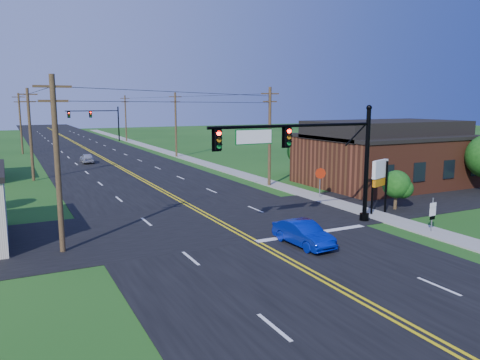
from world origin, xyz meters
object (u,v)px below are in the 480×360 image
signal_mast_far (96,118)px  stop_sign (320,176)px  blue_car (303,234)px  route_sign (432,213)px  signal_mast_main (309,152)px

signal_mast_far → stop_sign: signal_mast_far is taller
blue_car → signal_mast_far: bearing=84.7°
blue_car → route_sign: bearing=-12.2°
signal_mast_main → stop_sign: signal_mast_main is taller
stop_sign → blue_car: bearing=-106.3°
signal_mast_far → stop_sign: (6.17, -64.70, -2.77)m
signal_mast_far → blue_car: 74.86m
blue_car → stop_sign: bearing=46.3°
signal_mast_far → route_sign: size_ratio=5.20×
route_sign → stop_sign: (0.19, 11.28, 0.54)m
signal_mast_main → route_sign: size_ratio=5.35×
signal_mast_main → signal_mast_far: 72.00m
route_sign → stop_sign: stop_sign is taller
signal_mast_main → route_sign: 8.08m
blue_car → stop_sign: stop_sign is taller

